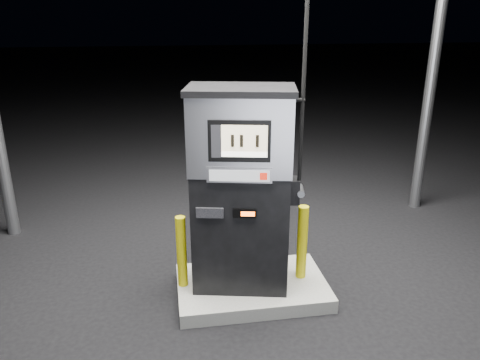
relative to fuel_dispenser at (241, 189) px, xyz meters
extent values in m
plane|color=black|center=(0.12, -0.01, -1.23)|extent=(80.00, 80.00, 0.00)
cube|color=slate|center=(0.12, -0.01, -1.15)|extent=(1.60, 1.00, 0.15)
cylinder|color=gray|center=(3.12, 1.99, 1.02)|extent=(0.16, 0.16, 4.50)
cube|color=black|center=(0.00, 0.00, -0.44)|extent=(1.06, 0.75, 1.27)
cube|color=#AAAAB1|center=(0.00, 0.00, 0.58)|extent=(1.09, 0.77, 0.76)
cube|color=black|center=(0.00, 0.00, 0.99)|extent=(1.14, 0.82, 0.06)
cube|color=black|center=(-0.07, -0.29, 0.57)|extent=(0.57, 0.15, 0.39)
cube|color=#C5B58F|center=(-0.02, -0.31, 0.60)|extent=(0.41, 0.09, 0.24)
cube|color=white|center=(-0.02, -0.31, 0.46)|extent=(0.41, 0.09, 0.05)
cube|color=#AAAAB1|center=(-0.07, -0.29, 0.25)|extent=(0.60, 0.16, 0.14)
cube|color=gray|center=(-0.07, -0.30, 0.25)|extent=(0.55, 0.12, 0.11)
cube|color=#B11B0B|center=(0.15, -0.35, 0.25)|extent=(0.07, 0.02, 0.07)
cube|color=black|center=(-0.01, -0.29, -0.14)|extent=(0.22, 0.07, 0.09)
cube|color=#FF500C|center=(0.01, -0.31, -0.14)|extent=(0.13, 0.03, 0.05)
cube|color=black|center=(-0.34, -0.23, -0.14)|extent=(0.26, 0.08, 0.10)
cube|color=black|center=(0.52, -0.11, -0.01)|extent=(0.14, 0.20, 0.25)
cylinder|color=gray|center=(0.58, -0.12, -0.01)|extent=(0.12, 0.23, 0.07)
cylinder|color=black|center=(0.55, -0.17, 1.70)|extent=(0.04, 0.04, 3.16)
cylinder|color=#D1C40B|center=(-0.62, 0.05, -0.68)|extent=(0.13, 0.13, 0.79)
cylinder|color=#D1C40B|center=(0.67, 0.01, -0.66)|extent=(0.15, 0.15, 0.84)
camera|label=1|loc=(-0.72, -4.33, 1.68)|focal=35.00mm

